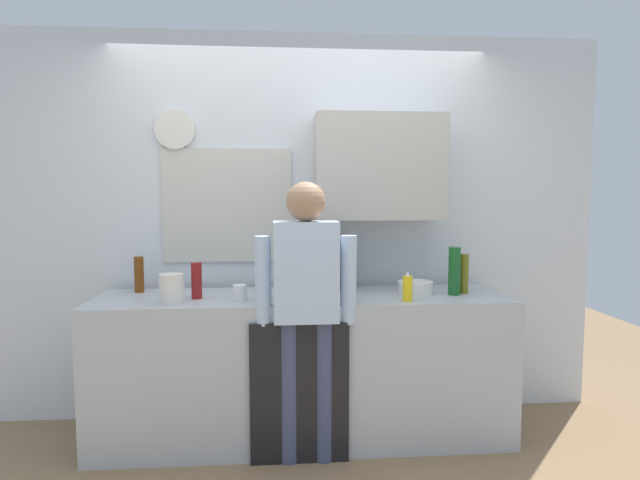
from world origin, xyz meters
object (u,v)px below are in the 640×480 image
object	(u,v)px
dish_soap	(408,288)
storage_canister	(171,289)
bottle_amber_beer	(139,274)
bottle_olive_oil	(464,274)
bottle_red_vinegar	(197,280)
bottle_green_wine	(454,271)
bottle_clear_soda	(313,275)
cup_white_mug	(240,293)
coffee_maker	(332,267)
person_at_sink	(306,298)
mixing_bowl	(415,288)

from	to	relation	value
dish_soap	storage_canister	size ratio (longest dim) A/B	1.06
bottle_amber_beer	bottle_olive_oil	distance (m)	2.07
storage_canister	bottle_red_vinegar	bearing A→B (deg)	45.88
bottle_green_wine	bottle_red_vinegar	size ratio (longest dim) A/B	1.36
dish_soap	storage_canister	bearing A→B (deg)	177.71
bottle_olive_oil	bottle_green_wine	bearing A→B (deg)	-147.80
bottle_clear_soda	storage_canister	size ratio (longest dim) A/B	1.65
cup_white_mug	dish_soap	distance (m)	0.99
coffee_maker	cup_white_mug	size ratio (longest dim) A/B	3.47
bottle_clear_soda	cup_white_mug	xyz separation A→B (m)	(-0.44, -0.05, -0.09)
cup_white_mug	dish_soap	size ratio (longest dim) A/B	0.53
bottle_green_wine	person_at_sink	xyz separation A→B (m)	(-0.94, -0.25, -0.11)
coffee_maker	cup_white_mug	xyz separation A→B (m)	(-0.58, -0.33, -0.10)
bottle_olive_oil	person_at_sink	world-z (taller)	person_at_sink
bottle_green_wine	bottle_clear_soda	xyz separation A→B (m)	(-0.88, -0.03, -0.01)
coffee_maker	storage_canister	bearing A→B (deg)	-159.28
dish_soap	person_at_sink	bearing A→B (deg)	-172.59
bottle_amber_beer	storage_canister	bearing A→B (deg)	-53.27
coffee_maker	mixing_bowl	size ratio (longest dim) A/B	1.50
bottle_amber_beer	bottle_clear_soda	bearing A→B (deg)	-14.28
coffee_maker	cup_white_mug	distance (m)	0.68
bottle_clear_soda	mixing_bowl	world-z (taller)	bottle_clear_soda
coffee_maker	bottle_olive_oil	world-z (taller)	coffee_maker
bottle_green_wine	cup_white_mug	xyz separation A→B (m)	(-1.32, -0.08, -0.10)
cup_white_mug	mixing_bowl	size ratio (longest dim) A/B	0.43
bottle_green_wine	coffee_maker	bearing A→B (deg)	161.07
mixing_bowl	dish_soap	size ratio (longest dim) A/B	1.22
bottle_red_vinegar	bottle_clear_soda	distance (m)	0.70
bottle_green_wine	cup_white_mug	world-z (taller)	bottle_green_wine
dish_soap	storage_canister	world-z (taller)	dish_soap
bottle_amber_beer	cup_white_mug	bearing A→B (deg)	-26.49
mixing_bowl	dish_soap	xyz separation A→B (m)	(-0.10, -0.22, 0.04)
bottle_clear_soda	bottle_green_wine	bearing A→B (deg)	1.74
bottle_green_wine	mixing_bowl	bearing A→B (deg)	168.77
storage_canister	person_at_sink	world-z (taller)	person_at_sink
person_at_sink	bottle_red_vinegar	bearing A→B (deg)	149.68
bottle_olive_oil	dish_soap	world-z (taller)	bottle_olive_oil
bottle_clear_soda	storage_canister	bearing A→B (deg)	-173.95
bottle_red_vinegar	person_at_sink	bearing A→B (deg)	-22.03
bottle_olive_oil	person_at_sink	bearing A→B (deg)	-163.73
bottle_red_vinegar	cup_white_mug	distance (m)	0.28
cup_white_mug	mixing_bowl	bearing A→B (deg)	6.44
bottle_green_wine	cup_white_mug	distance (m)	1.32
storage_canister	bottle_clear_soda	bearing A→B (deg)	6.05
bottle_green_wine	dish_soap	bearing A→B (deg)	-153.44
bottle_red_vinegar	bottle_olive_oil	world-z (taller)	bottle_olive_oil
mixing_bowl	bottle_clear_soda	bearing A→B (deg)	-173.56
bottle_red_vinegar	bottle_clear_soda	world-z (taller)	bottle_clear_soda
mixing_bowl	cup_white_mug	bearing A→B (deg)	-173.56
mixing_bowl	bottle_green_wine	bearing A→B (deg)	-11.23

